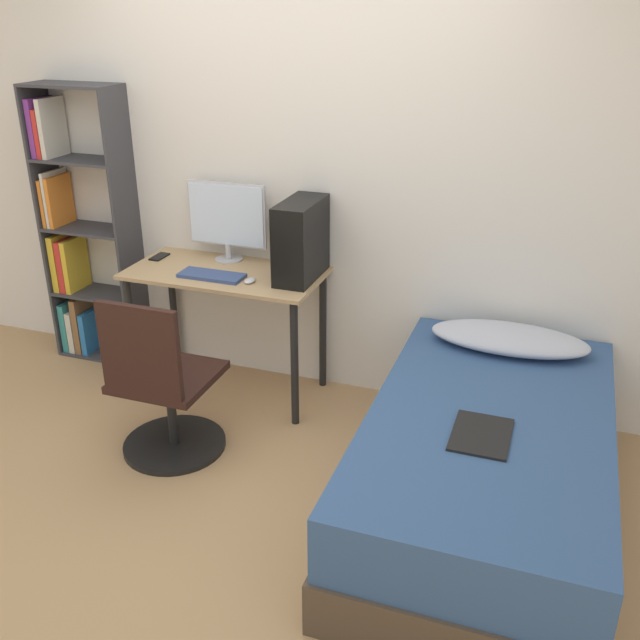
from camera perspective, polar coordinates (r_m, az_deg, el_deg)
name	(u,v)px	position (r m, az deg, el deg)	size (l,w,h in m)	color
ground_plane	(194,511)	(3.53, -10.01, -14.80)	(14.00, 14.00, 0.00)	tan
wall_back	(300,182)	(4.15, -1.64, 10.94)	(8.00, 0.05, 2.50)	silver
desk	(226,291)	(4.20, -7.49, 2.31)	(1.13, 0.57, 0.77)	tan
bookshelf	(78,241)	(4.86, -18.79, 6.04)	(0.58, 0.27, 1.76)	#38383D
office_chair	(164,396)	(3.76, -12.40, -5.97)	(0.55, 0.55, 0.91)	black
bed	(485,465)	(3.40, 13.09, -11.22)	(1.07, 1.90, 0.54)	#4C3D2D
pillow	(509,339)	(3.84, 14.90, -1.44)	(0.81, 0.36, 0.11)	#B2B7C6
magazine	(481,435)	(3.09, 12.77, -8.93)	(0.24, 0.32, 0.01)	black
monitor	(227,218)	(4.26, -7.47, 8.09)	(0.49, 0.16, 0.47)	#B7B7BC
keyboard	(212,275)	(4.07, -8.66, 3.54)	(0.37, 0.15, 0.02)	#33477A
pc_tower	(301,240)	(3.95, -1.53, 6.41)	(0.19, 0.42, 0.44)	black
mouse	(250,281)	(3.97, -5.63, 3.16)	(0.06, 0.09, 0.02)	silver
phone	(159,257)	(4.45, -12.72, 4.96)	(0.07, 0.14, 0.01)	black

